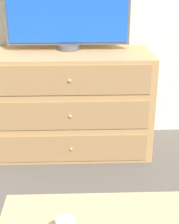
{
  "coord_description": "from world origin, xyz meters",
  "views": [
    {
      "loc": [
        0.08,
        -2.82,
        1.34
      ],
      "look_at": [
        0.13,
        -1.43,
        0.77
      ],
      "focal_mm": 55.0,
      "sensor_mm": 36.0,
      "label": 1
    }
  ],
  "objects": [
    {
      "name": "ground_plane",
      "position": [
        0.0,
        0.0,
        0.0
      ],
      "size": [
        12.0,
        12.0,
        0.0
      ],
      "primitive_type": "plane",
      "color": "#56514C"
    },
    {
      "name": "tv",
      "position": [
        0.01,
        -0.21,
        1.09
      ],
      "size": [
        0.92,
        0.16,
        0.59
      ],
      "color": "#515156",
      "rests_on": "dresser"
    },
    {
      "name": "dresser",
      "position": [
        0.02,
        -0.31,
        0.39
      ],
      "size": [
        1.22,
        0.57,
        0.79
      ],
      "color": "tan",
      "rests_on": "ground_plane"
    }
  ]
}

